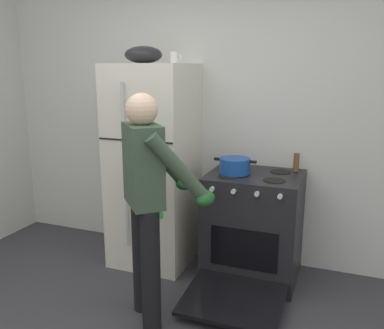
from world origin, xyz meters
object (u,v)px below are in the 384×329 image
stove_range (253,228)px  coffee_mug (174,58)px  mixing_bowl (143,55)px  person_cook (149,191)px  refrigerator (154,166)px  pepper_mill (296,162)px  red_pot (235,166)px

stove_range → coffee_mug: 1.58m
mixing_bowl → person_cook: bearing=-61.8°
refrigerator → stove_range: refrigerator is taller
refrigerator → person_cook: bearing=-66.0°
person_cook → pepper_mill: bearing=52.3°
refrigerator → coffee_mug: (0.18, 0.05, 0.94)m
coffee_mug → refrigerator: bearing=-164.6°
stove_range → red_pot: size_ratio=3.45×
pepper_mill → mixing_bowl: 1.58m
person_cook → pepper_mill: person_cook is taller
person_cook → mixing_bowl: bearing=118.2°
red_pot → coffee_mug: 1.04m
stove_range → pepper_mill: size_ratio=7.97×
person_cook → mixing_bowl: (-0.47, 0.87, 0.91)m
coffee_mug → pepper_mill: bearing=8.3°
refrigerator → pepper_mill: refrigerator is taller
red_pot → coffee_mug: size_ratio=3.15×
stove_range → coffee_mug: bearing=174.7°
red_pot → refrigerator: bearing=176.2°
stove_range → person_cook: person_cook is taller
pepper_mill → coffee_mug: bearing=-171.7°
person_cook → red_pot: person_cook is taller
stove_range → mixing_bowl: mixing_bowl is taller
refrigerator → pepper_mill: bearing=9.4°
refrigerator → coffee_mug: bearing=15.4°
refrigerator → red_pot: 0.76m
person_cook → pepper_mill: 1.35m
refrigerator → coffee_mug: coffee_mug is taller
person_cook → red_pot: (0.37, 0.82, 0.02)m
coffee_mug → stove_range: bearing=-5.3°
refrigerator → red_pot: size_ratio=5.07×
pepper_mill → mixing_bowl: mixing_bowl is taller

